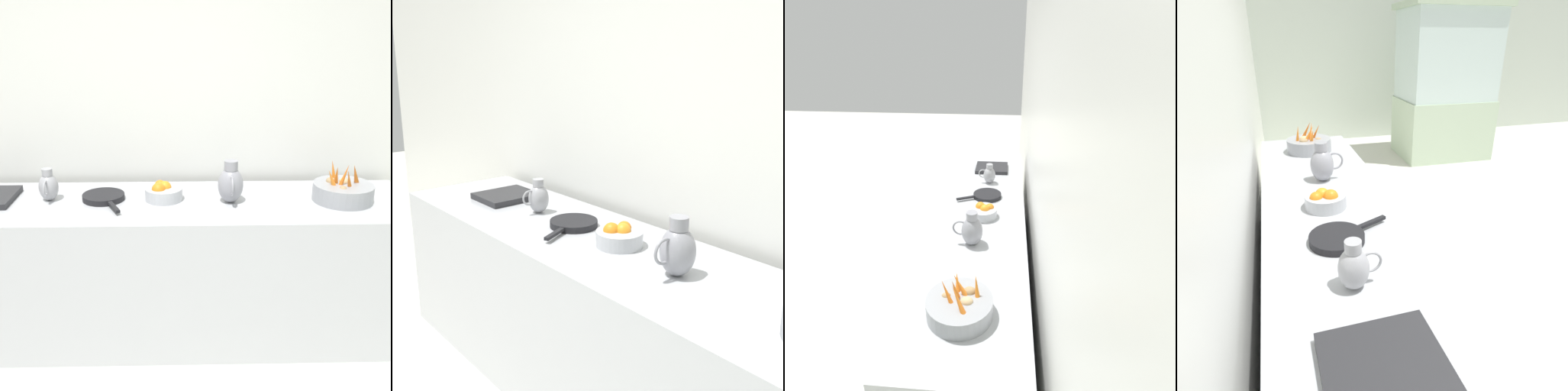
{
  "view_description": "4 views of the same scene",
  "coord_description": "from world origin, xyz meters",
  "views": [
    {
      "loc": [
        1.3,
        0.14,
        1.94
      ],
      "look_at": [
        -1.34,
        0.21,
        0.98
      ],
      "focal_mm": 45.86,
      "sensor_mm": 36.0,
      "label": 1
    },
    {
      "loc": [
        0.09,
        1.71,
        1.78
      ],
      "look_at": [
        -1.47,
        -0.17,
        1.1
      ],
      "focal_mm": 47.99,
      "sensor_mm": 36.0,
      "label": 2
    },
    {
      "loc": [
        -1.68,
        2.42,
        2.25
      ],
      "look_at": [
        -1.46,
        -0.22,
        0.96
      ],
      "focal_mm": 31.12,
      "sensor_mm": 36.0,
      "label": 3
    },
    {
      "loc": [
        -1.73,
        -1.63,
        1.71
      ],
      "look_at": [
        -1.32,
        -0.24,
        1.05
      ],
      "focal_mm": 30.98,
      "sensor_mm": 36.0,
      "label": 4
    }
  ],
  "objects": [
    {
      "name": "vegetable_colander",
      "position": [
        -1.46,
        1.09,
        0.95
      ],
      "size": [
        0.35,
        0.35,
        0.24
      ],
      "color": "gray",
      "rests_on": "prep_counter"
    },
    {
      "name": "metal_pitcher_tall",
      "position": [
        -1.45,
        0.42,
        1.0
      ],
      "size": [
        0.21,
        0.15,
        0.25
      ],
      "color": "gray",
      "rests_on": "prep_counter"
    },
    {
      "name": "prep_counter",
      "position": [
        -1.47,
        -0.02,
        0.45
      ],
      "size": [
        0.74,
        3.07,
        0.89
      ],
      "primitive_type": "cube",
      "color": "#ADAFB5",
      "rests_on": "ground_plane"
    },
    {
      "name": "back_wall_green",
      "position": [
        2.1,
        4.74,
        1.5
      ],
      "size": [
        8.0,
        0.1,
        3.0
      ],
      "primitive_type": "cube",
      "color": "#B7C1B2",
      "rests_on": "ground_plane"
    },
    {
      "name": "skillet_on_counter",
      "position": [
        -1.51,
        -0.34,
        0.91
      ],
      "size": [
        0.39,
        0.26,
        0.03
      ],
      "color": "black",
      "rests_on": "prep_counter"
    },
    {
      "name": "ground_plane",
      "position": [
        0.0,
        0.0,
        0.0
      ],
      "size": [
        15.37,
        15.37,
        0.0
      ],
      "primitive_type": "plane",
      "color": "beige"
    },
    {
      "name": "metal_pitcher_short",
      "position": [
        -1.51,
        -0.66,
        0.98
      ],
      "size": [
        0.17,
        0.12,
        0.2
      ],
      "color": "#939399",
      "rests_on": "prep_counter"
    },
    {
      "name": "counter_sink_basin",
      "position": [
        -1.52,
        -1.02,
        0.91
      ],
      "size": [
        0.34,
        0.3,
        0.04
      ],
      "primitive_type": "cube",
      "color": "#232326",
      "rests_on": "prep_counter"
    },
    {
      "name": "tile_wall_left",
      "position": [
        -1.95,
        0.48,
        1.5
      ],
      "size": [
        0.1,
        8.44,
        3.0
      ],
      "primitive_type": "cube",
      "color": "silver",
      "rests_on": "ground_plane"
    },
    {
      "name": "orange_bowl",
      "position": [
        -1.5,
        0.02,
        0.94
      ],
      "size": [
        0.22,
        0.22,
        0.11
      ],
      "color": "#ADAFB5",
      "rests_on": "prep_counter"
    },
    {
      "name": "glass_block_booth",
      "position": [
        0.89,
        3.27,
        1.1
      ],
      "size": [
        1.45,
        1.12,
        2.23
      ],
      "color": "#ADC1A3",
      "rests_on": "ground_plane"
    }
  ]
}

